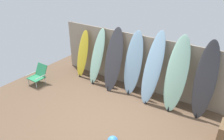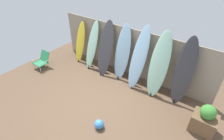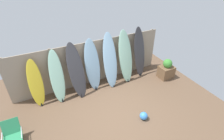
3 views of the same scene
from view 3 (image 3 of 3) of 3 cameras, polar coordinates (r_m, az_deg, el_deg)
ground at (r=6.05m, az=0.55°, el=-13.78°), size 7.68×7.68×0.00m
fence_back at (r=6.96m, az=-6.91°, el=2.37°), size 6.08×0.11×1.80m
surfboard_yellow_0 at (r=6.43m, az=-23.63°, el=-4.15°), size 0.50×0.56×1.66m
surfboard_seafoam_1 at (r=6.35m, az=-17.54°, el=-2.23°), size 0.54×0.75×1.84m
surfboard_charcoal_2 at (r=6.37m, az=-11.55°, el=-0.41°), size 0.65×0.81×1.98m
surfboard_skyblue_3 at (r=6.61m, az=-6.39°, el=1.52°), size 0.57×0.57×1.99m
surfboard_skyblue_4 at (r=6.73m, az=-0.63°, el=2.98°), size 0.62×0.80×2.12m
surfboard_seafoam_5 at (r=7.03m, az=4.44°, el=4.25°), size 0.59×0.68×2.12m
surfboard_charcoal_6 at (r=7.46m, az=8.95°, el=5.61°), size 0.57×0.54×2.11m
beach_chair at (r=5.82m, az=-29.87°, el=-17.35°), size 0.50×0.58×0.63m
planter_box at (r=7.81m, az=17.34°, el=0.09°), size 0.60×0.49×0.87m
beach_ball at (r=5.87m, az=10.30°, el=-14.53°), size 0.25×0.25×0.25m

